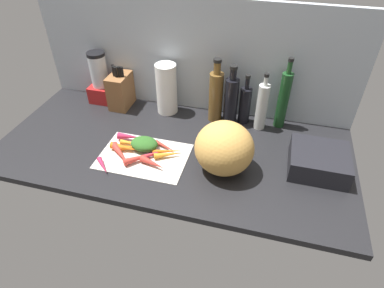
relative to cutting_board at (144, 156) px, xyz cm
name	(u,v)px	position (x,y,z in cm)	size (l,w,h in cm)	color
ground_plane	(173,148)	(10.86, 11.17, -1.90)	(170.00, 80.00, 3.00)	black
wall_back	(194,56)	(10.86, 49.67, 29.60)	(170.00, 3.00, 60.00)	#ADB7C1
cutting_board	(144,156)	(0.00, 0.00, 0.00)	(40.83, 28.46, 0.80)	beige
carrot_0	(146,142)	(-1.96, 8.16, 1.63)	(2.47, 2.47, 12.48)	orange
carrot_1	(168,151)	(10.29, 4.51, 1.50)	(2.20, 2.20, 14.04)	orange
carrot_2	(124,148)	(-10.14, 0.99, 2.12)	(3.44, 3.44, 13.44)	orange
carrot_3	(132,143)	(-8.35, 5.48, 1.67)	(2.55, 2.55, 11.26)	orange
carrot_4	(121,154)	(-9.58, -3.93, 2.16)	(3.51, 3.51, 16.70)	red
carrot_5	(166,147)	(8.32, 7.53, 1.45)	(2.11, 2.11, 12.58)	red
carrot_6	(154,154)	(4.65, 0.94, 1.56)	(2.32, 2.32, 10.46)	#B2264C
carrot_7	(140,157)	(-0.03, -3.60, 2.04)	(3.27, 3.27, 15.77)	red
carrot_8	(168,154)	(11.51, 2.10, 1.77)	(2.74, 2.74, 13.36)	orange
carrot_9	(103,166)	(-14.32, -12.72, 1.58)	(2.35, 2.35, 10.95)	#B2264C
carrot_10	(153,163)	(6.78, -5.86, 2.07)	(3.34, 3.34, 12.56)	red
carrot_11	(133,147)	(-6.30, 2.43, 1.86)	(2.92, 2.92, 12.95)	orange
carrot_12	(129,137)	(-11.42, 9.51, 2.18)	(3.56, 3.56, 11.19)	#B2264C
carrot_greens_pile	(144,144)	(-1.42, 4.90, 3.17)	(13.11, 10.08, 5.55)	#2D6023
winter_squash	(224,148)	(37.31, 1.23, 11.57)	(25.59, 24.30, 23.94)	gold
knife_block	(121,90)	(-28.64, 39.28, 9.52)	(10.22, 15.74, 24.66)	brown
blender_appliance	(101,80)	(-41.96, 42.28, 12.34)	(12.89, 12.89, 29.43)	red
paper_towel_roll	(167,89)	(-1.75, 40.67, 13.54)	(11.16, 11.16, 27.88)	white
bottle_0	(216,95)	(25.54, 39.48, 14.29)	(7.29, 7.29, 34.72)	brown
bottle_1	(231,100)	(33.74, 38.52, 13.33)	(7.07, 7.07, 32.63)	black
bottle_2	(245,105)	(40.75, 41.18, 10.20)	(6.06, 6.06, 27.35)	black
bottle_3	(262,106)	(49.59, 37.98, 12.40)	(5.75, 5.75, 30.84)	silver
bottle_4	(283,99)	(59.37, 42.65, 15.41)	(5.57, 5.57, 37.68)	#19421E
dish_rack	(319,161)	(77.89, 12.06, 4.45)	(25.06, 23.33, 9.69)	black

